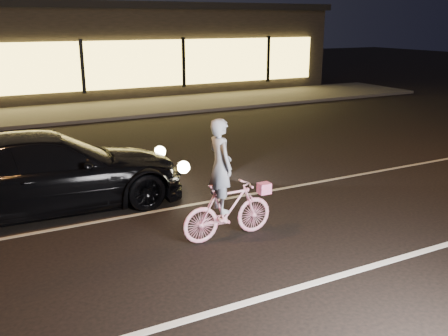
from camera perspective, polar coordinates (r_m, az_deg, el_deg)
ground at (r=8.43m, az=7.26°, el=-7.54°), size 90.00×90.00×0.00m
lane_stripe_near at (r=7.37m, az=14.02°, el=-11.57°), size 60.00×0.12×0.01m
lane_stripe_far at (r=10.00m, az=0.74°, el=-3.42°), size 60.00×0.10×0.01m
sidewalk at (r=20.07m, az=-14.43°, el=6.38°), size 30.00×4.00×0.12m
storefront at (r=25.66m, az=-18.01°, el=12.91°), size 25.40×8.42×4.20m
cyclist at (r=7.97m, az=0.23°, el=-3.34°), size 1.58×0.54×1.99m
sedan at (r=9.77m, az=-19.40°, el=-0.40°), size 5.08×2.11×1.46m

